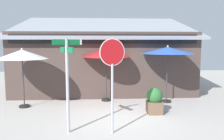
{
  "coord_description": "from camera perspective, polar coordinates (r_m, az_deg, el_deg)",
  "views": [
    {
      "loc": [
        -0.66,
        -8.06,
        2.69
      ],
      "look_at": [
        -0.11,
        1.2,
        1.6
      ],
      "focal_mm": 35.73,
      "sensor_mm": 36.0,
      "label": 1
    }
  ],
  "objects": [
    {
      "name": "ground_plane",
      "position": [
        8.54,
        1.26,
        -12.02
      ],
      "size": [
        28.0,
        28.0,
        0.1
      ],
      "primitive_type": "cube",
      "color": "#ADA8A0"
    },
    {
      "name": "cafe_building",
      "position": [
        13.37,
        -2.16,
        2.56
      ],
      "size": [
        9.95,
        5.94,
        4.51
      ],
      "color": "#473833",
      "rests_on": "ground"
    },
    {
      "name": "street_sign_post",
      "position": [
        6.74,
        -11.35,
        -1.43
      ],
      "size": [
        0.8,
        0.75,
        2.84
      ],
      "color": "#A8AAB2",
      "rests_on": "ground"
    },
    {
      "name": "stop_sign",
      "position": [
        6.52,
        0.07,
        0.65
      ],
      "size": [
        0.75,
        0.3,
        2.85
      ],
      "color": "#A8AAB2",
      "rests_on": "ground"
    },
    {
      "name": "patio_umbrella_ivory_left",
      "position": [
        10.01,
        -22.03,
        3.62
      ],
      "size": [
        2.12,
        2.12,
        2.52
      ],
      "color": "black",
      "rests_on": "ground"
    },
    {
      "name": "patio_umbrella_crimson_center",
      "position": [
        10.38,
        -1.56,
        4.41
      ],
      "size": [
        2.28,
        2.28,
        2.57
      ],
      "color": "black",
      "rests_on": "ground"
    },
    {
      "name": "patio_umbrella_royal_blue_right",
      "position": [
        10.44,
        14.04,
        4.78
      ],
      "size": [
        2.38,
        2.38,
        2.62
      ],
      "color": "black",
      "rests_on": "ground"
    },
    {
      "name": "sidewalk_planter",
      "position": [
        8.85,
        10.83,
        -7.6
      ],
      "size": [
        0.62,
        0.62,
        1.01
      ],
      "color": "brown",
      "rests_on": "ground"
    }
  ]
}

